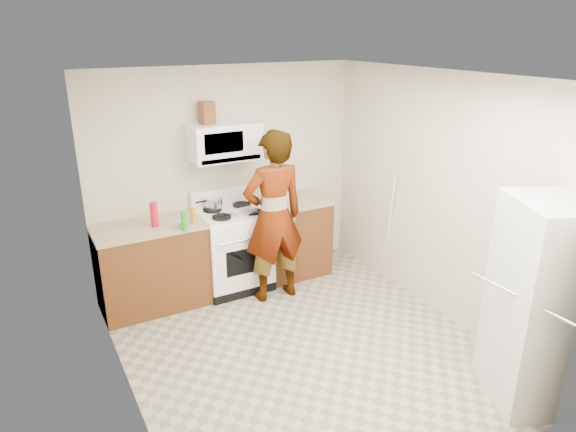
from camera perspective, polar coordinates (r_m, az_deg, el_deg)
floor at (r=5.06m, az=1.99°, el=-14.34°), size 3.60×3.60×0.00m
back_wall at (r=6.00m, az=-6.65°, el=4.40°), size 3.20×0.02×2.50m
right_wall at (r=5.42m, az=16.77°, el=1.95°), size 0.02×3.60×2.50m
cabinet_left at (r=5.72m, az=-14.86°, el=-5.56°), size 1.12×0.62×0.90m
counter_left at (r=5.54m, az=-15.28°, el=-1.19°), size 1.14×0.64×0.03m
cabinet_right at (r=6.28m, az=0.44°, el=-2.44°), size 0.80×0.62×0.90m
counter_right at (r=6.12m, az=0.45°, el=1.60°), size 0.82×0.64×0.03m
gas_range at (r=5.95m, az=-6.10°, el=-3.53°), size 0.76×0.65×1.13m
microwave at (r=5.69m, az=-7.06°, el=8.20°), size 0.76×0.38×0.40m
person at (r=5.52m, az=-1.60°, el=-0.13°), size 0.71×0.48×1.91m
fridge at (r=4.51m, az=26.85°, el=-8.77°), size 0.93×0.93×1.70m
kettle at (r=6.11m, az=-0.60°, el=2.62°), size 0.15×0.15×0.18m
jug at (r=5.62m, az=-9.00°, el=11.27°), size 0.16×0.16×0.24m
saucepan at (r=5.86m, az=-8.24°, el=1.47°), size 0.26×0.26×0.11m
tray at (r=5.69m, az=-4.93°, el=0.46°), size 0.26×0.18×0.05m
bottle_spray at (r=5.44m, az=-14.65°, el=0.17°), size 0.10×0.10×0.26m
bottle_hot_sauce at (r=5.47m, az=-10.48°, el=0.09°), size 0.07×0.07×0.17m
bottle_green_cap at (r=5.29m, az=-11.44°, el=-0.53°), size 0.07×0.07×0.20m
pot_lid at (r=5.43m, az=-11.90°, el=-1.07°), size 0.28×0.28×0.01m
broom at (r=6.15m, az=11.18°, el=-1.14°), size 0.17×0.27×1.33m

